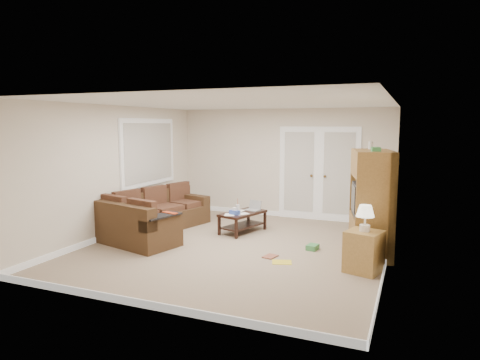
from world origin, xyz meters
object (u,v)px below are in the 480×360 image
at_px(sectional_sofa, 150,219).
at_px(side_cabinet, 364,248).
at_px(tv_armoire, 371,203).
at_px(coffee_table, 243,221).

relative_size(sectional_sofa, side_cabinet, 2.87).
relative_size(tv_armoire, side_cabinet, 1.87).
xyz_separation_m(coffee_table, tv_armoire, (2.48, -0.60, 0.65)).
height_order(sectional_sofa, tv_armoire, tv_armoire).
height_order(sectional_sofa, side_cabinet, side_cabinet).
bearing_deg(coffee_table, sectional_sofa, -135.10).
bearing_deg(coffee_table, tv_armoire, 3.15).
bearing_deg(sectional_sofa, side_cabinet, 5.93).
bearing_deg(side_cabinet, sectional_sofa, -172.09).
height_order(coffee_table, tv_armoire, tv_armoire).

